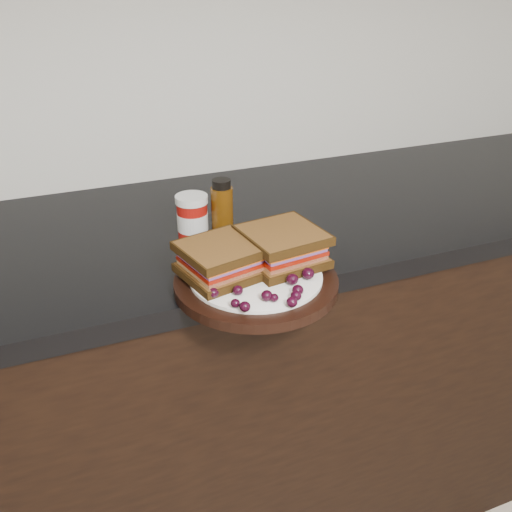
% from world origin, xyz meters
% --- Properties ---
extents(base_cabinets, '(3.96, 0.58, 0.86)m').
position_xyz_m(base_cabinets, '(0.00, 1.70, 0.43)').
color(base_cabinets, black).
rests_on(base_cabinets, ground_plane).
extents(countertop, '(3.98, 0.60, 0.04)m').
position_xyz_m(countertop, '(0.00, 1.70, 0.88)').
color(countertop, black).
rests_on(countertop, base_cabinets).
extents(plate, '(0.28, 0.28, 0.02)m').
position_xyz_m(plate, '(0.17, 1.42, 0.91)').
color(plate, black).
rests_on(plate, countertop).
extents(sandwich_left, '(0.15, 0.15, 0.06)m').
position_xyz_m(sandwich_left, '(0.11, 1.44, 0.95)').
color(sandwich_left, brown).
rests_on(sandwich_left, plate).
extents(sandwich_right, '(0.15, 0.15, 0.06)m').
position_xyz_m(sandwich_right, '(0.23, 1.44, 0.95)').
color(sandwich_right, brown).
rests_on(sandwich_right, plate).
extents(grape_0, '(0.02, 0.02, 0.02)m').
position_xyz_m(grape_0, '(0.08, 1.37, 0.93)').
color(grape_0, black).
rests_on(grape_0, plate).
extents(grape_1, '(0.02, 0.02, 0.02)m').
position_xyz_m(grape_1, '(0.12, 1.37, 0.93)').
color(grape_1, black).
rests_on(grape_1, plate).
extents(grape_2, '(0.02, 0.02, 0.01)m').
position_xyz_m(grape_2, '(0.10, 1.33, 0.93)').
color(grape_2, black).
rests_on(grape_2, plate).
extents(grape_3, '(0.02, 0.02, 0.02)m').
position_xyz_m(grape_3, '(0.11, 1.32, 0.93)').
color(grape_3, black).
rests_on(grape_3, plate).
extents(grape_4, '(0.02, 0.02, 0.02)m').
position_xyz_m(grape_4, '(0.15, 1.33, 0.93)').
color(grape_4, black).
rests_on(grape_4, plate).
extents(grape_5, '(0.01, 0.01, 0.01)m').
position_xyz_m(grape_5, '(0.16, 1.33, 0.93)').
color(grape_5, black).
rests_on(grape_5, plate).
extents(grape_6, '(0.02, 0.02, 0.02)m').
position_xyz_m(grape_6, '(0.18, 1.30, 0.93)').
color(grape_6, black).
rests_on(grape_6, plate).
extents(grape_7, '(0.02, 0.02, 0.02)m').
position_xyz_m(grape_7, '(0.20, 1.32, 0.93)').
color(grape_7, black).
rests_on(grape_7, plate).
extents(grape_8, '(0.02, 0.02, 0.02)m').
position_xyz_m(grape_8, '(0.21, 1.33, 0.93)').
color(grape_8, black).
rests_on(grape_8, plate).
extents(grape_9, '(0.02, 0.02, 0.02)m').
position_xyz_m(grape_9, '(0.21, 1.36, 0.93)').
color(grape_9, black).
rests_on(grape_9, plate).
extents(grape_10, '(0.02, 0.02, 0.02)m').
position_xyz_m(grape_10, '(0.24, 1.37, 0.93)').
color(grape_10, black).
rests_on(grape_10, plate).
extents(grape_11, '(0.02, 0.02, 0.02)m').
position_xyz_m(grape_11, '(0.25, 1.38, 0.93)').
color(grape_11, black).
rests_on(grape_11, plate).
extents(grape_12, '(0.02, 0.02, 0.02)m').
position_xyz_m(grape_12, '(0.25, 1.40, 0.93)').
color(grape_12, black).
rests_on(grape_12, plate).
extents(grape_13, '(0.02, 0.02, 0.02)m').
position_xyz_m(grape_13, '(0.27, 1.42, 0.93)').
color(grape_13, black).
rests_on(grape_13, plate).
extents(grape_14, '(0.01, 0.01, 0.01)m').
position_xyz_m(grape_14, '(0.24, 1.45, 0.93)').
color(grape_14, black).
rests_on(grape_14, plate).
extents(grape_15, '(0.02, 0.02, 0.02)m').
position_xyz_m(grape_15, '(0.23, 1.45, 0.93)').
color(grape_15, black).
rests_on(grape_15, plate).
extents(grape_16, '(0.02, 0.02, 0.01)m').
position_xyz_m(grape_16, '(0.12, 1.47, 0.93)').
color(grape_16, black).
rests_on(grape_16, plate).
extents(grape_17, '(0.02, 0.02, 0.02)m').
position_xyz_m(grape_17, '(0.12, 1.46, 0.93)').
color(grape_17, black).
rests_on(grape_17, plate).
extents(grape_18, '(0.02, 0.02, 0.02)m').
position_xyz_m(grape_18, '(0.09, 1.45, 0.93)').
color(grape_18, black).
rests_on(grape_18, plate).
extents(grape_19, '(0.02, 0.02, 0.02)m').
position_xyz_m(grape_19, '(0.08, 1.44, 0.93)').
color(grape_19, black).
rests_on(grape_19, plate).
extents(grape_20, '(0.02, 0.02, 0.01)m').
position_xyz_m(grape_20, '(0.11, 1.41, 0.93)').
color(grape_20, black).
rests_on(grape_20, plate).
extents(grape_21, '(0.02, 0.02, 0.02)m').
position_xyz_m(grape_21, '(0.11, 1.40, 0.93)').
color(grape_21, black).
rests_on(grape_21, plate).
extents(grape_22, '(0.02, 0.02, 0.02)m').
position_xyz_m(grape_22, '(0.12, 1.43, 0.93)').
color(grape_22, black).
rests_on(grape_22, plate).
extents(grape_23, '(0.02, 0.02, 0.02)m').
position_xyz_m(grape_23, '(0.08, 1.46, 0.93)').
color(grape_23, black).
rests_on(grape_23, plate).
extents(grape_24, '(0.02, 0.02, 0.02)m').
position_xyz_m(grape_24, '(0.09, 1.42, 0.93)').
color(grape_24, black).
rests_on(grape_24, plate).
extents(condiment_jar, '(0.08, 0.08, 0.09)m').
position_xyz_m(condiment_jar, '(0.12, 1.64, 0.95)').
color(condiment_jar, '#97100B').
rests_on(condiment_jar, countertop).
extents(oil_bottle, '(0.05, 0.05, 0.12)m').
position_xyz_m(oil_bottle, '(0.18, 1.62, 0.96)').
color(oil_bottle, '#4B2907').
rests_on(oil_bottle, countertop).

